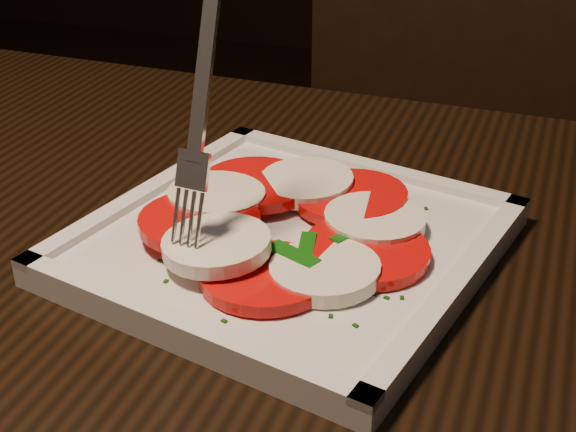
{
  "coord_description": "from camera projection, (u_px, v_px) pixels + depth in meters",
  "views": [
    {
      "loc": [
        0.24,
        -0.23,
        1.05
      ],
      "look_at": [
        0.09,
        0.23,
        0.78
      ],
      "focal_mm": 50.0,
      "sensor_mm": 36.0,
      "label": 1
    }
  ],
  "objects": [
    {
      "name": "plate",
      "position": [
        288.0,
        244.0,
        0.57
      ],
      "size": [
        0.32,
        0.32,
        0.01
      ],
      "primitive_type": "cube",
      "rotation": [
        0.0,
        0.0,
        -0.24
      ],
      "color": "silver",
      "rests_on": "table"
    },
    {
      "name": "caprese_salad",
      "position": [
        288.0,
        222.0,
        0.56
      ],
      "size": [
        0.21,
        0.23,
        0.03
      ],
      "color": "red",
      "rests_on": "plate"
    },
    {
      "name": "fork",
      "position": [
        209.0,
        85.0,
        0.5
      ],
      "size": [
        0.03,
        0.07,
        0.19
      ],
      "primitive_type": null,
      "rotation": [
        0.0,
        0.0,
        -0.11
      ],
      "color": "white",
      "rests_on": "caprese_salad"
    },
    {
      "name": "chair",
      "position": [
        423.0,
        169.0,
        1.19
      ],
      "size": [
        0.45,
        0.45,
        0.93
      ],
      "rotation": [
        0.0,
        0.0,
        -0.06
      ],
      "color": "black",
      "rests_on": "ground"
    }
  ]
}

